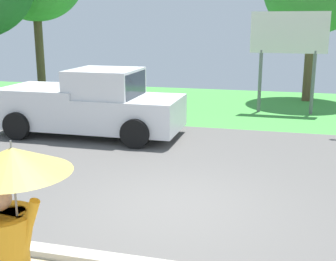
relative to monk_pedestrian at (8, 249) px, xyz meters
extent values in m
cube|color=#565451|center=(0.57, 5.72, -1.16)|extent=(40.00, 8.00, 0.10)
cube|color=green|center=(0.57, 13.72, -1.16)|extent=(40.00, 8.00, 0.10)
cylinder|color=orange|center=(-0.04, 0.00, 0.02)|extent=(0.44, 0.44, 0.65)
cylinder|color=orange|center=(0.24, 0.00, 0.29)|extent=(0.24, 0.09, 0.45)
cylinder|color=gray|center=(0.13, 0.00, 0.52)|extent=(0.02, 0.02, 0.75)
cone|color=gold|center=(0.13, 0.00, 0.85)|extent=(1.01, 1.01, 0.22)
cylinder|color=gray|center=(0.13, 0.00, 0.97)|extent=(0.02, 0.02, 0.10)
cube|color=silver|center=(-2.90, 8.06, -0.43)|extent=(5.20, 2.00, 0.90)
cube|color=silver|center=(-2.40, 8.06, 0.32)|extent=(1.80, 1.84, 0.90)
cube|color=#2D3842|center=(-1.55, 8.06, 0.32)|extent=(0.10, 1.70, 0.77)
cube|color=silver|center=(-4.20, 8.06, 0.12)|extent=(2.40, 2.00, 0.20)
cylinder|color=black|center=(-1.20, 9.06, -0.73)|extent=(0.76, 0.28, 0.76)
cylinder|color=black|center=(-1.20, 7.06, -0.73)|extent=(0.76, 0.28, 0.76)
cylinder|color=black|center=(-4.60, 9.06, -0.73)|extent=(0.76, 0.28, 0.76)
cylinder|color=black|center=(-4.60, 7.06, -0.73)|extent=(0.76, 0.28, 0.76)
cylinder|color=slate|center=(1.59, 12.65, -0.01)|extent=(0.12, 0.12, 2.20)
cylinder|color=slate|center=(3.39, 12.65, -0.01)|extent=(0.12, 0.12, 2.20)
cube|color=silver|center=(2.49, 12.65, 1.69)|extent=(2.60, 0.10, 1.40)
cylinder|color=brown|center=(3.37, 15.49, 0.49)|extent=(0.36, 0.36, 3.19)
cylinder|color=brown|center=(-7.98, 14.11, 0.76)|extent=(0.36, 0.36, 3.74)
camera|label=1|loc=(2.28, -3.05, 1.97)|focal=46.28mm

